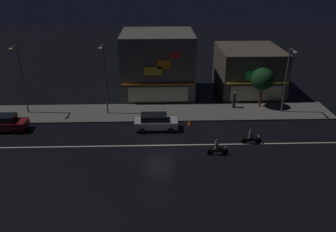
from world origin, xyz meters
The scene contains 15 objects.
ground_plane centered at (0.00, 0.00, 0.00)m, with size 140.00×140.00×0.00m, color black.
lane_divider_stripe centered at (0.00, 0.00, 0.01)m, with size 37.04×0.16×0.01m, color beige.
sidewalk_far centered at (0.00, 7.55, 0.07)m, with size 38.99×4.95×0.14m, color #5B5954.
storefront_left_block centered at (0.00, 14.11, 3.91)m, with size 8.85×8.32×7.84m.
storefront_center_block centered at (11.70, 14.43, 2.87)m, with size 7.72×8.98×5.75m.
streetlamp_west centered at (-14.67, 7.73, 4.63)m, with size 0.44×1.64×7.68m.
streetlamp_mid centered at (-5.66, 7.20, 4.69)m, with size 0.44×1.64×7.80m.
streetlamp_east centered at (13.93, 6.99, 4.43)m, with size 0.44×1.64×7.29m.
pedestrian_on_sidewalk centered at (8.77, 8.55, 1.03)m, with size 0.40×0.40×1.92m.
street_tree centered at (11.88, 8.85, 3.44)m, with size 2.58×2.58×4.61m.
parked_car_near_kerb centered at (-0.30, 3.31, 0.87)m, with size 4.30×1.98×1.67m.
parked_car_trailing centered at (-15.48, 3.58, 0.87)m, with size 4.30×1.98×1.67m.
motorcycle_lead centered at (5.11, -1.88, 0.63)m, with size 1.90×0.60×1.52m.
motorcycle_following centered at (8.60, 0.06, 0.63)m, with size 1.90×0.60×1.52m.
traffic_cone centered at (3.26, 4.39, 0.28)m, with size 0.36×0.36×0.55m, color orange.
Camera 1 is at (-0.02, -27.62, 15.35)m, focal length 36.24 mm.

